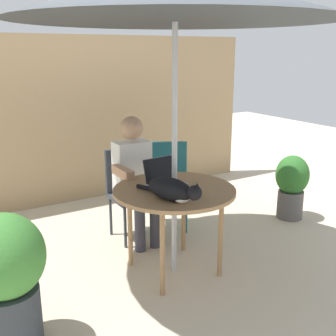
{
  "coord_description": "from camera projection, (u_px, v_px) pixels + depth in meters",
  "views": [
    {
      "loc": [
        -1.71,
        -2.74,
        1.82
      ],
      "look_at": [
        0.0,
        0.1,
        0.89
      ],
      "focal_mm": 44.88,
      "sensor_mm": 36.0,
      "label": 1
    }
  ],
  "objects": [
    {
      "name": "cat",
      "position": [
        173.0,
        190.0,
        3.12
      ],
      "size": [
        0.31,
        0.64,
        0.17
      ],
      "color": "black",
      "rests_on": "patio_table"
    },
    {
      "name": "person_seated",
      "position": [
        136.0,
        173.0,
        4.0
      ],
      "size": [
        0.48,
        0.48,
        1.23
      ],
      "color": "white",
      "rests_on": "ground"
    },
    {
      "name": "potted_plant_by_chair",
      "position": [
        6.0,
        275.0,
        2.56
      ],
      "size": [
        0.49,
        0.49,
        0.89
      ],
      "color": "#33383D",
      "rests_on": "ground"
    },
    {
      "name": "ground_plane",
      "position": [
        174.0,
        270.0,
        3.61
      ],
      "size": [
        14.0,
        14.0,
        0.0
      ],
      "primitive_type": "plane",
      "color": "beige"
    },
    {
      "name": "potted_plant_near_fence",
      "position": [
        292.0,
        184.0,
        4.63
      ],
      "size": [
        0.37,
        0.37,
        0.72
      ],
      "color": "#595654",
      "rests_on": "ground"
    },
    {
      "name": "patio_table",
      "position": [
        174.0,
        196.0,
        3.42
      ],
      "size": [
        1.0,
        1.0,
        0.74
      ],
      "color": "#9E754C",
      "rests_on": "ground"
    },
    {
      "name": "chair_empty",
      "position": [
        168.0,
        178.0,
        4.44
      ],
      "size": [
        0.54,
        0.54,
        0.89
      ],
      "color": "#1E606B",
      "rests_on": "ground"
    },
    {
      "name": "laptop",
      "position": [
        163.0,
        177.0,
        3.51
      ],
      "size": [
        0.32,
        0.28,
        0.21
      ],
      "color": "gray",
      "rests_on": "patio_table"
    },
    {
      "name": "chair_occupied",
      "position": [
        129.0,
        186.0,
        4.17
      ],
      "size": [
        0.4,
        0.4,
        0.89
      ],
      "color": "#33383F",
      "rests_on": "ground"
    },
    {
      "name": "fence_back",
      "position": [
        81.0,
        120.0,
        5.1
      ],
      "size": [
        4.66,
        0.08,
        2.0
      ],
      "primitive_type": "cube",
      "color": "tan",
      "rests_on": "ground"
    }
  ]
}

